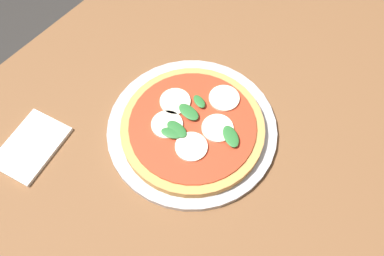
{
  "coord_description": "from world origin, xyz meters",
  "views": [
    {
      "loc": [
        -0.23,
        -0.19,
        1.44
      ],
      "look_at": [
        0.07,
        0.04,
        0.76
      ],
      "focal_mm": 39.16,
      "sensor_mm": 36.0,
      "label": 1
    }
  ],
  "objects_px": {
    "pizza": "(193,127)",
    "serving_tray": "(192,129)",
    "dining_table": "(189,189)",
    "napkin": "(31,146)"
  },
  "relations": [
    {
      "from": "dining_table",
      "to": "serving_tray",
      "type": "relative_size",
      "value": 4.83
    },
    {
      "from": "dining_table",
      "to": "serving_tray",
      "type": "xyz_separation_m",
      "value": [
        0.07,
        0.04,
        0.1
      ]
    },
    {
      "from": "pizza",
      "to": "napkin",
      "type": "relative_size",
      "value": 2.01
    },
    {
      "from": "dining_table",
      "to": "serving_tray",
      "type": "height_order",
      "value": "serving_tray"
    },
    {
      "from": "pizza",
      "to": "serving_tray",
      "type": "bearing_deg",
      "value": 49.3
    },
    {
      "from": "dining_table",
      "to": "pizza",
      "type": "distance_m",
      "value": 0.14
    },
    {
      "from": "dining_table",
      "to": "napkin",
      "type": "relative_size",
      "value": 11.69
    },
    {
      "from": "pizza",
      "to": "napkin",
      "type": "distance_m",
      "value": 0.3
    },
    {
      "from": "dining_table",
      "to": "pizza",
      "type": "xyz_separation_m",
      "value": [
        0.06,
        0.04,
        0.12
      ]
    },
    {
      "from": "dining_table",
      "to": "pizza",
      "type": "bearing_deg",
      "value": 32.94
    }
  ]
}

